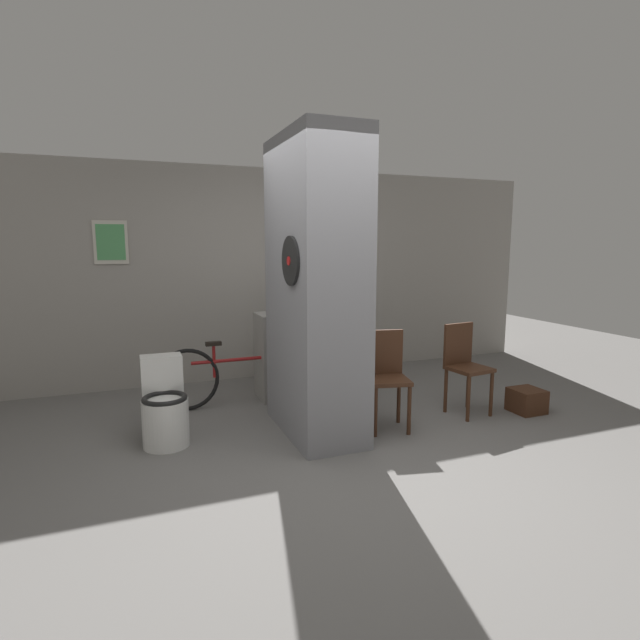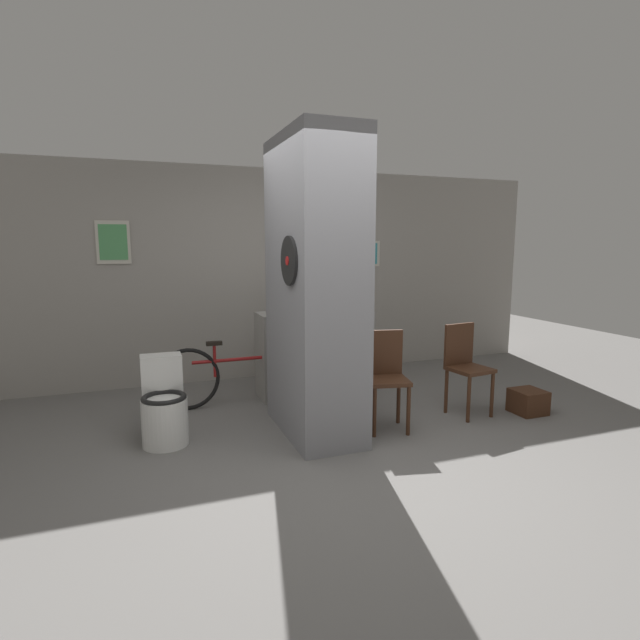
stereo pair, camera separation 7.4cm
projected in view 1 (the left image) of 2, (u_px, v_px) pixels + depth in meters
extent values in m
plane|color=slate|center=(333.00, 457.00, 3.98)|extent=(14.00, 14.00, 0.00)
cube|color=gray|center=(252.00, 275.00, 6.21)|extent=(8.00, 0.06, 2.60)
cube|color=beige|center=(111.00, 242.00, 5.53)|extent=(0.36, 0.02, 0.48)
cube|color=#4C9959|center=(111.00, 242.00, 5.52)|extent=(0.30, 0.01, 0.39)
cube|color=beige|center=(362.00, 254.00, 6.66)|extent=(0.44, 0.02, 0.34)
cube|color=teal|center=(363.00, 254.00, 6.65)|extent=(0.36, 0.01, 0.28)
cube|color=gray|center=(315.00, 288.00, 4.36)|extent=(0.58, 1.19, 2.60)
cylinder|color=black|center=(290.00, 261.00, 3.99)|extent=(0.03, 0.40, 0.40)
cylinder|color=red|center=(289.00, 261.00, 3.99)|extent=(0.01, 0.07, 0.07)
cube|color=gray|center=(314.00, 353.00, 5.62)|extent=(1.29, 0.44, 0.94)
cylinder|color=white|center=(166.00, 423.00, 4.18)|extent=(0.38, 0.38, 0.40)
torus|color=black|center=(165.00, 398.00, 4.15)|extent=(0.37, 0.37, 0.04)
cube|color=white|center=(162.00, 374.00, 4.36)|extent=(0.34, 0.20, 0.32)
cylinder|color=#422616|center=(375.00, 412.00, 4.37)|extent=(0.04, 0.04, 0.45)
cylinder|color=#422616|center=(409.00, 410.00, 4.42)|extent=(0.04, 0.04, 0.45)
cylinder|color=#422616|center=(367.00, 401.00, 4.67)|extent=(0.04, 0.04, 0.45)
cylinder|color=#422616|center=(399.00, 400.00, 4.72)|extent=(0.04, 0.04, 0.45)
cube|color=#422616|center=(388.00, 380.00, 4.51)|extent=(0.43, 0.43, 0.04)
cube|color=#422616|center=(384.00, 352.00, 4.64)|extent=(0.36, 0.11, 0.41)
cylinder|color=#422616|center=(468.00, 399.00, 4.75)|extent=(0.04, 0.04, 0.45)
cylinder|color=#422616|center=(491.00, 394.00, 4.89)|extent=(0.04, 0.04, 0.45)
cylinder|color=#422616|center=(446.00, 391.00, 5.01)|extent=(0.04, 0.04, 0.45)
cylinder|color=#422616|center=(468.00, 386.00, 5.16)|extent=(0.04, 0.04, 0.45)
cube|color=#422616|center=(469.00, 369.00, 4.91)|extent=(0.41, 0.41, 0.04)
cube|color=#422616|center=(458.00, 343.00, 5.02)|extent=(0.36, 0.08, 0.41)
torus|color=black|center=(187.00, 380.00, 5.04)|extent=(0.65, 0.04, 0.65)
torus|color=black|center=(291.00, 370.00, 5.43)|extent=(0.65, 0.04, 0.65)
cylinder|color=maroon|center=(241.00, 359.00, 5.21)|extent=(1.01, 0.04, 0.04)
cylinder|color=maroon|center=(214.00, 362.00, 5.11)|extent=(0.03, 0.03, 0.33)
cylinder|color=maroon|center=(286.00, 355.00, 5.38)|extent=(0.03, 0.03, 0.30)
cube|color=black|center=(213.00, 344.00, 5.08)|extent=(0.16, 0.06, 0.04)
cylinder|color=#262626|center=(286.00, 342.00, 5.36)|extent=(0.03, 0.42, 0.03)
cylinder|color=#19598C|center=(325.00, 302.00, 5.64)|extent=(0.08, 0.08, 0.19)
cylinder|color=#19598C|center=(325.00, 290.00, 5.62)|extent=(0.03, 0.03, 0.08)
sphere|color=#333333|center=(325.00, 286.00, 5.61)|extent=(0.03, 0.03, 0.03)
cube|color=#422616|center=(527.00, 401.00, 5.03)|extent=(0.30, 0.30, 0.24)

